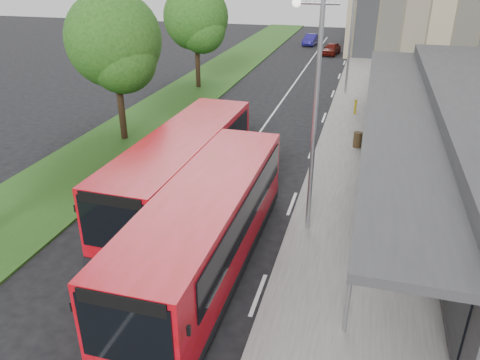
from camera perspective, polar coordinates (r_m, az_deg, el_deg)
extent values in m
plane|color=black|center=(16.89, -7.20, -7.66)|extent=(120.00, 120.00, 0.00)
cube|color=slate|center=(34.20, 15.49, 9.07)|extent=(5.00, 80.00, 0.15)
cube|color=#264D18|center=(36.51, -5.62, 10.82)|extent=(5.00, 80.00, 0.10)
cube|color=silver|center=(29.99, 3.67, 7.57)|extent=(0.12, 70.00, 0.01)
cube|color=silver|center=(14.49, 2.23, -13.77)|extent=(0.12, 2.00, 0.01)
cube|color=silver|center=(19.44, 6.36, -2.86)|extent=(0.12, 2.00, 0.01)
cube|color=silver|center=(24.85, 8.69, 3.48)|extent=(0.12, 2.00, 0.01)
cube|color=silver|center=(30.48, 10.20, 7.52)|extent=(0.12, 2.00, 0.01)
cube|color=silver|center=(36.23, 11.24, 10.28)|extent=(0.12, 2.00, 0.01)
cube|color=silver|center=(42.05, 12.01, 12.28)|extent=(0.12, 2.00, 0.01)
cube|color=silver|center=(47.92, 12.60, 13.79)|extent=(0.12, 2.00, 0.01)
cube|color=silver|center=(53.81, 13.06, 14.97)|extent=(0.12, 2.00, 0.01)
cube|color=silver|center=(59.73, 13.44, 15.92)|extent=(0.12, 2.00, 0.01)
cube|color=black|center=(22.45, 21.49, 3.91)|extent=(0.06, 24.00, 2.20)
cube|color=#313133|center=(21.82, 18.86, 8.47)|extent=(2.80, 26.00, 0.25)
cylinder|color=gray|center=(12.48, 13.22, -12.38)|extent=(0.12, 0.12, 3.30)
cylinder|color=gray|center=(32.84, 15.59, 11.26)|extent=(0.12, 0.12, 3.30)
cylinder|color=black|center=(26.42, -14.29, 8.72)|extent=(0.36, 0.36, 3.85)
sphere|color=#1B4813|center=(25.68, -15.15, 16.19)|extent=(4.89, 4.89, 4.89)
sphere|color=#1B4813|center=(25.19, -14.15, 14.11)|extent=(3.50, 3.50, 3.50)
sphere|color=#1B4813|center=(26.45, -15.42, 15.06)|extent=(3.85, 3.85, 3.85)
cylinder|color=black|center=(37.01, -5.18, 13.95)|extent=(0.36, 0.36, 3.75)
sphere|color=#1B4813|center=(36.50, -5.40, 19.20)|extent=(4.78, 4.78, 4.78)
sphere|color=#1B4813|center=(36.02, -4.64, 17.78)|extent=(3.41, 3.41, 3.41)
sphere|color=#1B4813|center=(37.20, -5.84, 18.38)|extent=(3.75, 3.75, 3.75)
cylinder|color=gray|center=(15.86, 9.07, 6.68)|extent=(0.16, 0.16, 8.00)
cylinder|color=gray|center=(15.12, 9.31, 20.52)|extent=(1.40, 0.10, 0.10)
sphere|color=silver|center=(15.20, 6.91, 20.68)|extent=(0.28, 0.28, 0.28)
cylinder|color=gray|center=(35.36, 13.34, 16.61)|extent=(0.16, 0.16, 8.00)
cube|color=red|center=(14.69, -4.08, -5.38)|extent=(2.52, 10.37, 2.61)
cube|color=black|center=(15.38, -3.93, -9.48)|extent=(2.54, 10.39, 0.30)
cube|color=black|center=(10.76, -13.85, -17.73)|extent=(2.22, 0.06, 1.73)
cube|color=black|center=(18.97, 1.13, 3.46)|extent=(2.17, 0.06, 1.28)
cube|color=black|center=(15.13, -8.24, -2.60)|extent=(0.10, 8.88, 1.18)
cube|color=black|center=(14.37, 0.99, -3.91)|extent=(0.10, 8.88, 1.18)
cube|color=black|center=(10.21, -14.38, -14.31)|extent=(2.07, 0.05, 0.35)
cube|color=black|center=(11.38, -19.74, -14.28)|extent=(0.08, 0.08, 0.25)
cube|color=black|center=(10.24, -6.27, -17.77)|extent=(0.08, 0.08, 0.25)
cylinder|color=black|center=(13.32, -13.33, -16.27)|extent=(0.30, 0.89, 0.89)
cylinder|color=black|center=(12.62, -4.57, -18.36)|extent=(0.30, 0.89, 0.89)
cylinder|color=black|center=(18.34, -3.52, -3.02)|extent=(0.30, 0.89, 0.89)
cylinder|color=black|center=(17.83, 2.80, -3.88)|extent=(0.30, 0.89, 0.89)
cube|color=red|center=(18.76, -6.99, 1.66)|extent=(2.75, 10.51, 2.64)
cube|color=black|center=(19.31, -6.79, -1.84)|extent=(2.77, 10.53, 0.30)
cube|color=black|center=(14.53, -15.25, -5.37)|extent=(2.24, 0.11, 1.74)
cube|color=black|center=(23.18, -1.89, 7.63)|extent=(2.19, 0.10, 1.29)
cube|color=black|center=(19.34, -10.16, 3.71)|extent=(0.27, 8.95, 1.19)
cube|color=black|center=(18.38, -3.07, 2.92)|extent=(0.27, 8.95, 1.19)
cube|color=black|center=(15.35, -14.61, -10.35)|extent=(2.49, 0.14, 0.35)
cube|color=black|center=(14.12, -15.65, -2.44)|extent=(2.09, 0.09, 0.35)
cube|color=black|center=(15.30, -19.40, -3.27)|extent=(0.08, 0.08, 0.25)
cube|color=black|center=(13.94, -9.99, -5.02)|extent=(0.08, 0.08, 0.25)
cylinder|color=black|center=(17.12, -14.50, -6.09)|extent=(0.32, 0.90, 0.90)
cylinder|color=black|center=(16.22, -8.09, -7.35)|extent=(0.32, 0.90, 0.90)
cylinder|color=black|center=(22.47, -5.87, 2.45)|extent=(0.32, 0.90, 0.90)
cylinder|color=black|center=(21.79, -0.78, 1.84)|extent=(0.32, 0.90, 0.90)
cylinder|color=#382A17|center=(25.39, 14.14, 4.79)|extent=(0.45, 0.45, 0.81)
cylinder|color=yellow|center=(30.99, 13.88, 8.66)|extent=(0.17, 0.17, 0.94)
imported|color=#50100B|center=(51.81, 11.08, 15.44)|extent=(1.96, 3.76, 1.22)
imported|color=navy|center=(57.53, 8.65, 16.58)|extent=(1.69, 3.85, 1.23)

